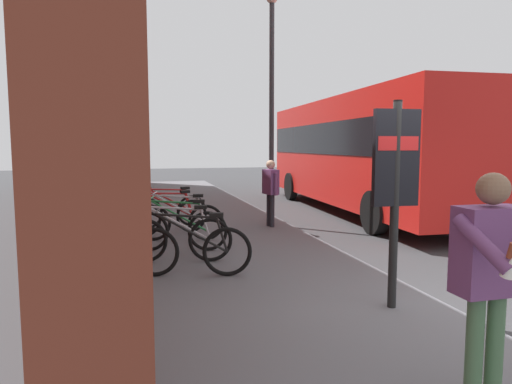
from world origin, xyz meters
The scene contains 14 objects.
ground centered at (6.00, -1.00, 0.00)m, with size 60.00×60.00×0.00m, color #38383A.
sidewalk_pavement centered at (8.00, 1.75, 0.06)m, with size 24.00×3.50×0.12m, color slate.
station_facade centered at (8.99, 3.80, 3.56)m, with size 22.00×0.65×7.12m.
bicycle_by_door centered at (2.21, 2.82, 0.51)m, with size 0.59×1.73×0.97m.
bicycle_end_of_row centered at (3.08, 2.93, 0.51)m, with size 0.54×1.75×0.97m.
bicycle_under_window centered at (3.86, 2.85, 0.51)m, with size 0.58×1.74×0.97m.
bicycle_far_end centered at (4.77, 2.74, 0.51)m, with size 0.55×1.74×0.97m.
bicycle_beside_lamp centered at (5.43, 2.90, 0.51)m, with size 0.65×1.71×0.97m.
bicycle_nearest_sign centered at (6.28, 2.82, 0.51)m, with size 0.55×1.74×0.97m.
transit_info_sign centered at (0.35, 0.70, 1.72)m, with size 0.12×0.55×2.40m.
city_bus centered at (8.16, -3.00, 1.92)m, with size 10.62×3.08×3.35m.
pedestrian_by_facade centered at (5.81, 0.55, 1.07)m, with size 0.59×0.31×1.55m.
tourist_with_hotdogs centered at (-1.64, 1.16, 1.17)m, with size 0.57×0.66×1.70m.
street_lamp centered at (6.56, 0.30, 3.39)m, with size 0.28×0.28×5.56m.
Camera 1 is at (-4.23, 3.57, 2.01)m, focal length 31.78 mm.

